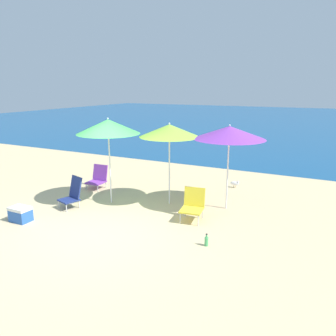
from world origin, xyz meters
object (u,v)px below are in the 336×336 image
object	(u,v)px
cooler_box	(20,214)
beach_umbrella_purple	(229,133)
beach_chair_purple	(98,177)
beach_chair_navy	(73,193)
beach_chair_yellow	(193,204)
beach_umbrella_lime	(169,131)
seagull	(235,183)
beach_umbrella_green	(108,127)
water_bottle	(206,241)

from	to	relation	value
cooler_box	beach_umbrella_purple	bearing A→B (deg)	36.01
beach_chair_purple	beach_chair_navy	xyz separation A→B (m)	(0.47, -1.63, 0.05)
beach_chair_yellow	beach_umbrella_purple	bearing A→B (deg)	56.26
beach_umbrella_lime	seagull	size ratio (longest dim) A/B	8.00
beach_chair_purple	seagull	size ratio (longest dim) A/B	2.59
beach_chair_navy	beach_chair_yellow	bearing A→B (deg)	28.66
beach_umbrella_lime	beach_chair_navy	world-z (taller)	beach_umbrella_lime
beach_chair_purple	beach_chair_yellow	bearing A→B (deg)	-17.92
beach_umbrella_green	beach_chair_yellow	distance (m)	2.92
beach_chair_purple	beach_chair_navy	bearing A→B (deg)	-76.14
seagull	water_bottle	bearing A→B (deg)	-82.52
beach_umbrella_lime	cooler_box	bearing A→B (deg)	-134.64
beach_umbrella_green	cooler_box	bearing A→B (deg)	-119.87
beach_umbrella_purple	beach_chair_navy	xyz separation A→B (m)	(-3.57, -1.67, -1.57)
beach_umbrella_purple	cooler_box	xyz separation A→B (m)	(-4.02, -2.92, -1.77)
beach_chair_yellow	water_bottle	bearing A→B (deg)	-64.19
beach_umbrella_lime	beach_umbrella_green	bearing A→B (deg)	-156.35
beach_chair_navy	seagull	distance (m)	4.82
beach_umbrella_lime	water_bottle	world-z (taller)	beach_umbrella_lime
beach_umbrella_green	beach_chair_yellow	xyz separation A→B (m)	(2.39, -0.08, -1.67)
beach_chair_yellow	beach_chair_navy	bearing A→B (deg)	-176.36
beach_chair_navy	cooler_box	xyz separation A→B (m)	(-0.45, -1.25, -0.20)
beach_chair_yellow	seagull	bearing A→B (deg)	77.53
beach_umbrella_green	seagull	world-z (taller)	beach_umbrella_green
beach_umbrella_green	cooler_box	distance (m)	2.94
beach_umbrella_lime	beach_chair_yellow	size ratio (longest dim) A/B	2.92
cooler_box	beach_chair_navy	bearing A→B (deg)	70.44
water_bottle	cooler_box	distance (m)	4.34
beach_umbrella_purple	beach_chair_purple	xyz separation A→B (m)	(-4.05, -0.04, -1.62)
beach_chair_yellow	beach_chair_navy	distance (m)	3.14
beach_chair_navy	water_bottle	distance (m)	3.86
beach_chair_navy	cooler_box	size ratio (longest dim) A/B	1.67
seagull	cooler_box	bearing A→B (deg)	-128.21
cooler_box	beach_umbrella_green	bearing A→B (deg)	60.13
beach_chair_yellow	cooler_box	xyz separation A→B (m)	(-3.52, -1.89, -0.20)
beach_umbrella_purple	water_bottle	distance (m)	2.84
water_bottle	seagull	size ratio (longest dim) A/B	0.94
beach_chair_yellow	seagull	distance (m)	2.88
beach_chair_yellow	seagull	xyz separation A→B (m)	(0.22, 2.87, -0.24)
beach_umbrella_green	beach_umbrella_lime	world-z (taller)	beach_umbrella_green
beach_umbrella_purple	water_bottle	world-z (taller)	beach_umbrella_purple
beach_chair_yellow	beach_umbrella_lime	bearing A→B (deg)	135.83
beach_umbrella_lime	water_bottle	size ratio (longest dim) A/B	8.51
beach_chair_navy	beach_umbrella_green	bearing A→B (deg)	63.15
beach_chair_purple	seagull	xyz separation A→B (m)	(3.77, 1.88, -0.18)
beach_umbrella_green	water_bottle	size ratio (longest dim) A/B	8.97
beach_umbrella_purple	seagull	distance (m)	2.59
beach_umbrella_purple	beach_chair_purple	bearing A→B (deg)	-179.42
beach_umbrella_lime	beach_umbrella_purple	distance (m)	1.50
beach_umbrella_green	beach_umbrella_purple	distance (m)	3.05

